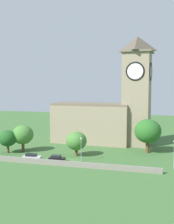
# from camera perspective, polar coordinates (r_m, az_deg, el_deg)

# --- Properties ---
(ground_plane) EXTENTS (200.00, 200.00, 0.00)m
(ground_plane) POSITION_cam_1_polar(r_m,az_deg,el_deg) (91.04, 0.10, -6.94)
(ground_plane) COLOR #3D6633
(church) EXTENTS (32.56, 12.23, 34.14)m
(church) POSITION_cam_1_polar(r_m,az_deg,el_deg) (96.95, 4.19, 0.23)
(church) COLOR gray
(church) RESTS_ON ground
(quay_barrier) EXTENTS (45.71, 0.70, 1.25)m
(quay_barrier) POSITION_cam_1_polar(r_m,az_deg,el_deg) (72.08, -4.39, -9.83)
(quay_barrier) COLOR gray
(quay_barrier) RESTS_ON ground
(car_white) EXTENTS (4.84, 2.57, 1.77)m
(car_white) POSITION_cam_1_polar(r_m,az_deg,el_deg) (78.14, -10.57, -8.48)
(car_white) COLOR silver
(car_white) RESTS_ON ground
(car_black) EXTENTS (4.21, 2.46, 1.72)m
(car_black) POSITION_cam_1_polar(r_m,az_deg,el_deg) (76.02, -5.83, -8.84)
(car_black) COLOR black
(car_black) RESTS_ON ground
(streetlamp_west_mid) EXTENTS (0.44, 0.44, 6.06)m
(streetlamp_west_mid) POSITION_cam_1_polar(r_m,az_deg,el_deg) (75.34, -1.14, -6.39)
(streetlamp_west_mid) COLOR #9EA0A5
(streetlamp_west_mid) RESTS_ON ground
(streetlamp_central) EXTENTS (0.44, 0.44, 6.65)m
(streetlamp_central) POSITION_cam_1_polar(r_m,az_deg,el_deg) (71.76, 16.43, -6.95)
(streetlamp_central) COLOR #9EA0A5
(streetlamp_central) RESTS_ON ground
(tree_riverside_west) EXTENTS (6.14, 6.14, 7.71)m
(tree_riverside_west) POSITION_cam_1_polar(r_m,az_deg,el_deg) (87.69, -12.24, -4.29)
(tree_riverside_west) COLOR brown
(tree_riverside_west) RESTS_ON ground
(tree_riverside_east) EXTENTS (5.60, 5.60, 6.70)m
(tree_riverside_east) POSITION_cam_1_polar(r_m,az_deg,el_deg) (80.54, -2.05, -5.59)
(tree_riverside_east) COLOR brown
(tree_riverside_east) RESTS_ON ground
(tree_by_tower) EXTENTS (7.56, 7.56, 9.62)m
(tree_by_tower) POSITION_cam_1_polar(r_m,az_deg,el_deg) (85.78, 11.61, -3.64)
(tree_by_tower) COLOR brown
(tree_by_tower) RESTS_ON ground
(tree_churchyard) EXTENTS (5.09, 5.09, 6.49)m
(tree_churchyard) POSITION_cam_1_polar(r_m,az_deg,el_deg) (87.03, -15.00, -4.92)
(tree_churchyard) COLOR brown
(tree_churchyard) RESTS_ON ground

